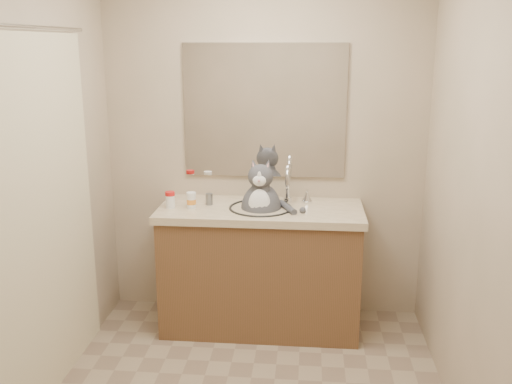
% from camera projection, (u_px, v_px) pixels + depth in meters
% --- Properties ---
extents(room, '(2.22, 2.52, 2.42)m').
position_uv_depth(room, '(244.00, 193.00, 2.73)').
color(room, gray).
rests_on(room, ground).
extents(vanity, '(1.34, 0.59, 1.12)m').
position_uv_depth(vanity, '(261.00, 265.00, 3.85)').
color(vanity, brown).
rests_on(vanity, ground).
extents(mirror, '(1.10, 0.02, 0.90)m').
position_uv_depth(mirror, '(264.00, 111.00, 3.85)').
color(mirror, white).
rests_on(mirror, room).
extents(shower_curtain, '(0.02, 1.30, 1.93)m').
position_uv_depth(shower_curtain, '(46.00, 215.00, 2.96)').
color(shower_curtain, beige).
rests_on(shower_curtain, ground).
extents(cat, '(0.38, 0.31, 0.53)m').
position_uv_depth(cat, '(261.00, 206.00, 3.73)').
color(cat, '#4C4C51').
rests_on(cat, vanity).
extents(pill_bottle_redcap, '(0.08, 0.08, 0.11)m').
position_uv_depth(pill_bottle_redcap, '(170.00, 200.00, 3.72)').
color(pill_bottle_redcap, white).
rests_on(pill_bottle_redcap, vanity).
extents(pill_bottle_orange, '(0.08, 0.08, 0.10)m').
position_uv_depth(pill_bottle_orange, '(191.00, 200.00, 3.72)').
color(pill_bottle_orange, white).
rests_on(pill_bottle_orange, vanity).
extents(grey_canister, '(0.06, 0.06, 0.08)m').
position_uv_depth(grey_canister, '(209.00, 199.00, 3.80)').
color(grey_canister, slate).
rests_on(grey_canister, vanity).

